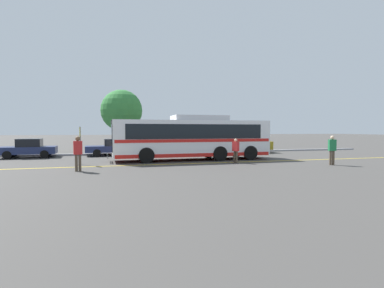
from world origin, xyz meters
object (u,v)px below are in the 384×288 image
at_px(parked_car_0, 29,148).
at_px(pedestrian_1, 236,149).
at_px(parked_car_2, 179,146).
at_px(pedestrian_2, 332,148).
at_px(parked_car_1, 116,147).
at_px(tree_0, 122,110).
at_px(parked_car_3, 247,144).
at_px(bus_stop_sign, 80,141).
at_px(transit_bus, 192,137).
at_px(pedestrian_0, 78,151).

height_order(parked_car_0, pedestrian_1, pedestrian_1).
relative_size(parked_car_0, parked_car_2, 0.95).
height_order(parked_car_0, pedestrian_2, pedestrian_2).
height_order(parked_car_1, tree_0, tree_0).
relative_size(parked_car_1, pedestrian_1, 3.08).
distance_m(parked_car_3, pedestrian_2, 10.28).
xyz_separation_m(parked_car_2, parked_car_3, (6.53, 0.09, 0.08)).
bearing_deg(pedestrian_2, parked_car_3, 107.44).
bearing_deg(bus_stop_sign, parked_car_3, -67.77).
bearing_deg(parked_car_3, bus_stop_sign, -62.53).
relative_size(transit_bus, parked_car_0, 2.79).
distance_m(parked_car_1, pedestrian_1, 10.68).
bearing_deg(pedestrian_2, pedestrian_1, 167.41).
bearing_deg(transit_bus, parked_car_0, 66.37).
xyz_separation_m(parked_car_0, pedestrian_2, (18.85, -10.03, 0.30)).
height_order(pedestrian_1, bus_stop_sign, bus_stop_sign).
relative_size(transit_bus, pedestrian_1, 7.20).
relative_size(parked_car_1, bus_stop_sign, 2.08).
bearing_deg(parked_car_1, tree_0, -11.09).
bearing_deg(pedestrian_1, pedestrian_2, 34.95).
height_order(parked_car_2, pedestrian_2, pedestrian_2).
bearing_deg(pedestrian_0, parked_car_3, -156.46).
relative_size(parked_car_3, pedestrian_1, 2.80).
distance_m(transit_bus, parked_car_2, 5.05).
distance_m(pedestrian_1, tree_0, 15.26).
relative_size(parked_car_3, pedestrian_2, 2.47).
height_order(parked_car_3, pedestrian_0, pedestrian_0).
bearing_deg(pedestrian_0, parked_car_1, -112.20).
bearing_deg(pedestrian_0, parked_car_0, -73.75).
xyz_separation_m(parked_car_0, pedestrian_1, (13.70, -7.45, 0.16)).
height_order(pedestrian_0, tree_0, tree_0).
relative_size(pedestrian_1, tree_0, 0.25).
height_order(pedestrian_1, pedestrian_2, pedestrian_2).
xyz_separation_m(parked_car_3, pedestrian_1, (-4.53, -7.68, 0.07)).
distance_m(pedestrian_0, pedestrian_2, 14.52).
relative_size(transit_bus, parked_car_1, 2.34).
height_order(pedestrian_2, tree_0, tree_0).
distance_m(parked_car_2, tree_0, 8.11).
bearing_deg(bus_stop_sign, pedestrian_1, -100.97).
relative_size(pedestrian_0, bus_stop_sign, 0.78).
bearing_deg(parked_car_3, pedestrian_2, 7.77).
height_order(parked_car_3, tree_0, tree_0).
bearing_deg(parked_car_0, parked_car_2, -92.39).
bearing_deg(pedestrian_1, bus_stop_sign, -128.52).
relative_size(pedestrian_2, tree_0, 0.29).
distance_m(pedestrian_2, tree_0, 20.04).
relative_size(transit_bus, tree_0, 1.83).
height_order(parked_car_0, tree_0, tree_0).
bearing_deg(pedestrian_0, tree_0, -110.39).
distance_m(parked_car_0, bus_stop_sign, 7.17).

